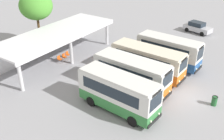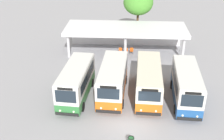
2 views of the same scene
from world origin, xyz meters
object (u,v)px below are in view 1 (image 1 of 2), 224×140
at_px(parked_car_flank, 197,27).
at_px(litter_bin_apron, 214,101).
at_px(city_bus_second_in_row, 132,73).
at_px(city_bus_nearest_orange, 118,92).
at_px(waiting_chair_second_from_end, 64,56).
at_px(waiting_chair_middle_seat, 68,54).
at_px(city_bus_fourth_amber, 169,50).
at_px(city_bus_middle_cream, 148,60).
at_px(waiting_chair_end_by_column, 59,58).

relative_size(parked_car_flank, litter_bin_apron, 4.92).
xyz_separation_m(city_bus_second_in_row, litter_bin_apron, (1.80, -7.44, -1.32)).
bearing_deg(city_bus_nearest_orange, waiting_chair_second_from_end, 66.51).
bearing_deg(city_bus_second_in_row, litter_bin_apron, -76.40).
bearing_deg(waiting_chair_middle_seat, city_bus_fourth_amber, -64.90).
height_order(city_bus_nearest_orange, city_bus_middle_cream, city_bus_nearest_orange).
bearing_deg(waiting_chair_second_from_end, city_bus_second_in_row, -96.65).
xyz_separation_m(city_bus_second_in_row, parked_car_flank, (19.75, -0.04, -0.95)).
relative_size(waiting_chair_end_by_column, litter_bin_apron, 0.96).
distance_m(city_bus_nearest_orange, city_bus_fourth_amber, 10.42).
height_order(city_bus_fourth_amber, waiting_chair_middle_seat, city_bus_fourth_amber).
distance_m(city_bus_second_in_row, waiting_chair_end_by_column, 10.05).
bearing_deg(city_bus_nearest_orange, waiting_chair_end_by_column, 70.00).
distance_m(city_bus_middle_cream, waiting_chair_second_from_end, 10.17).
relative_size(city_bus_nearest_orange, waiting_chair_second_from_end, 8.56).
height_order(parked_car_flank, waiting_chair_second_from_end, parked_car_flank).
relative_size(parked_car_flank, waiting_chair_end_by_column, 5.15).
distance_m(city_bus_nearest_orange, city_bus_middle_cream, 7.00).
bearing_deg(city_bus_second_in_row, waiting_chair_middle_seat, 79.35).
height_order(waiting_chair_second_from_end, litter_bin_apron, litter_bin_apron).
relative_size(city_bus_fourth_amber, waiting_chair_second_from_end, 8.60).
distance_m(parked_car_flank, waiting_chair_second_from_end, 21.09).
height_order(waiting_chair_second_from_end, waiting_chair_middle_seat, same).
bearing_deg(city_bus_middle_cream, litter_bin_apron, -102.55).
relative_size(city_bus_second_in_row, city_bus_middle_cream, 0.95).
bearing_deg(waiting_chair_second_from_end, city_bus_nearest_orange, -113.49).
xyz_separation_m(city_bus_middle_cream, litter_bin_apron, (-1.67, -7.52, -1.28)).
bearing_deg(waiting_chair_middle_seat, parked_car_flank, -29.41).
height_order(city_bus_nearest_orange, city_bus_fourth_amber, city_bus_nearest_orange).
bearing_deg(parked_car_flank, city_bus_nearest_orange, -178.26).
bearing_deg(waiting_chair_end_by_column, parked_car_flank, -27.36).
distance_m(city_bus_second_in_row, parked_car_flank, 19.77).
height_order(city_bus_fourth_amber, waiting_chair_end_by_column, city_bus_fourth_amber).
distance_m(city_bus_fourth_amber, waiting_chair_end_by_column, 12.62).
relative_size(city_bus_second_in_row, waiting_chair_second_from_end, 8.85).
relative_size(city_bus_middle_cream, waiting_chair_second_from_end, 9.29).
relative_size(city_bus_second_in_row, city_bus_fourth_amber, 1.03).
xyz_separation_m(city_bus_second_in_row, waiting_chair_middle_seat, (1.89, 10.03, -1.26)).
relative_size(waiting_chair_middle_seat, litter_bin_apron, 0.96).
height_order(waiting_chair_end_by_column, waiting_chair_middle_seat, same).
bearing_deg(litter_bin_apron, city_bus_nearest_orange, 128.22).
bearing_deg(city_bus_fourth_amber, waiting_chair_second_from_end, 118.48).
relative_size(city_bus_nearest_orange, waiting_chair_end_by_column, 8.56).
xyz_separation_m(waiting_chair_second_from_end, litter_bin_apron, (0.65, -17.35, -0.07)).
relative_size(waiting_chair_second_from_end, litter_bin_apron, 0.96).
relative_size(city_bus_nearest_orange, city_bus_middle_cream, 0.92).
height_order(city_bus_second_in_row, litter_bin_apron, city_bus_second_in_row).
distance_m(parked_car_flank, waiting_chair_end_by_column, 21.76).
relative_size(city_bus_second_in_row, litter_bin_apron, 8.45).
bearing_deg(parked_car_flank, city_bus_second_in_row, 179.89).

